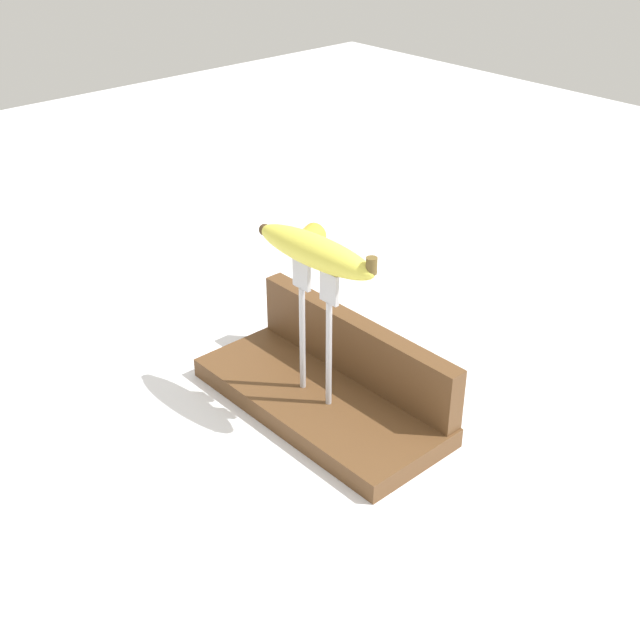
% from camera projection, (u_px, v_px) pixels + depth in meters
% --- Properties ---
extents(ground_plane, '(3.00, 3.00, 0.00)m').
position_uv_depth(ground_plane, '(320.00, 409.00, 1.00)').
color(ground_plane, silver).
extents(wooden_board, '(0.32, 0.14, 0.02)m').
position_uv_depth(wooden_board, '(320.00, 401.00, 0.99)').
color(wooden_board, brown).
rests_on(wooden_board, ground).
extents(board_backstop, '(0.32, 0.02, 0.08)m').
position_uv_depth(board_backstop, '(356.00, 347.00, 1.00)').
color(board_backstop, brown).
rests_on(board_backstop, wooden_board).
extents(fork_stand_center, '(0.07, 0.01, 0.17)m').
position_uv_depth(fork_stand_center, '(315.00, 320.00, 0.93)').
color(fork_stand_center, '#B2B2B7').
rests_on(fork_stand_center, wooden_board).
extents(banana_raised_center, '(0.17, 0.05, 0.04)m').
position_uv_depth(banana_raised_center, '(315.00, 251.00, 0.89)').
color(banana_raised_center, '#DBD147').
rests_on(banana_raised_center, fork_stand_center).
extents(banana_chunk_near, '(0.05, 0.05, 0.04)m').
position_uv_depth(banana_chunk_near, '(311.00, 238.00, 1.38)').
color(banana_chunk_near, gold).
rests_on(banana_chunk_near, ground).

